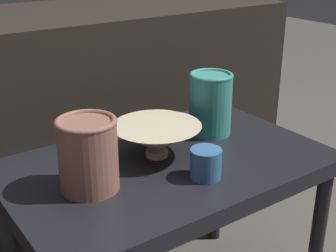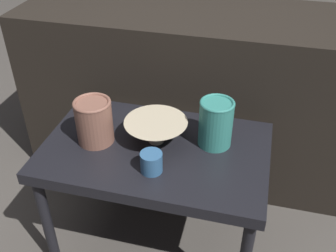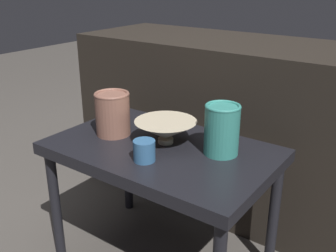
% 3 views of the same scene
% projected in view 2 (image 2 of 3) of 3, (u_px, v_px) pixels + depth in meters
% --- Properties ---
extents(ground_plane, '(8.00, 8.00, 0.00)m').
position_uv_depth(ground_plane, '(158.00, 239.00, 1.54)').
color(ground_plane, '#4C4742').
extents(table, '(0.73, 0.46, 0.46)m').
position_uv_depth(table, '(156.00, 159.00, 1.31)').
color(table, black).
rests_on(table, ground_plane).
extents(couch_backdrop, '(1.40, 0.50, 0.73)m').
position_uv_depth(couch_backdrop, '(189.00, 91.00, 1.76)').
color(couch_backdrop, black).
rests_on(couch_backdrop, ground_plane).
extents(bowl, '(0.21, 0.21, 0.08)m').
position_uv_depth(bowl, '(156.00, 130.00, 1.28)').
color(bowl, '#C1B293').
rests_on(bowl, table).
extents(vase_textured_left, '(0.12, 0.12, 0.15)m').
position_uv_depth(vase_textured_left, '(94.00, 121.00, 1.26)').
color(vase_textured_left, brown).
rests_on(vase_textured_left, table).
extents(vase_colorful_right, '(0.11, 0.11, 0.16)m').
position_uv_depth(vase_colorful_right, '(216.00, 123.00, 1.25)').
color(vase_colorful_right, teal).
rests_on(vase_colorful_right, table).
extents(cup, '(0.07, 0.07, 0.07)m').
position_uv_depth(cup, '(151.00, 162.00, 1.17)').
color(cup, '#33608E').
rests_on(cup, table).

